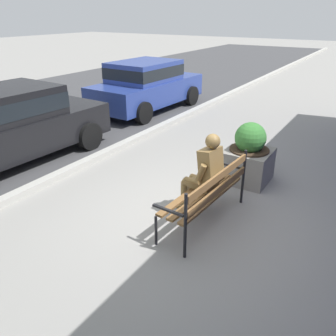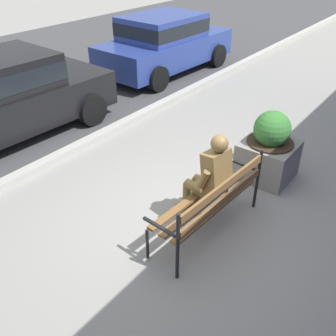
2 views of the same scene
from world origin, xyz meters
name	(u,v)px [view 1 (image 1 of 2)]	position (x,y,z in m)	size (l,w,h in m)	color
ground_plane	(193,217)	(0.00, 0.00, 0.00)	(80.00, 80.00, 0.00)	gray
curb_stone	(64,173)	(0.00, 2.90, 0.06)	(60.00, 0.20, 0.12)	#B2AFA8
park_bench	(209,191)	(-0.02, -0.24, 0.54)	(1.83, 0.64, 0.95)	brown
bronze_statue_seated	(203,175)	(0.20, -0.04, 0.67)	(0.72, 0.79, 1.37)	olive
concrete_planter	(248,157)	(1.70, -0.24, 0.49)	(0.81, 0.81, 1.15)	gray
parked_car_black	(9,123)	(-0.01, 4.37, 0.84)	(4.17, 2.06, 1.56)	black
parked_car_blue	(147,84)	(4.97, 4.37, 0.84)	(4.17, 2.06, 1.56)	navy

